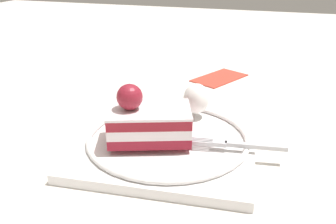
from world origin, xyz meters
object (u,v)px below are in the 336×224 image
dessert_plate (168,141)px  whipped_cream_dollop (196,99)px  fork (235,144)px  folded_napkin (219,77)px  cake_slice (147,121)px

dessert_plate → whipped_cream_dollop: whipped_cream_dollop is taller
fork → folded_napkin: fork is taller
whipped_cream_dollop → folded_napkin: (-0.21, -0.00, -0.04)m
dessert_plate → fork: fork is taller
dessert_plate → cake_slice: size_ratio=2.04×
fork → cake_slice: bearing=-83.8°
whipped_cream_dollop → folded_napkin: bearing=-178.7°
whipped_cream_dollop → folded_napkin: size_ratio=0.39×
folded_napkin → cake_slice: bearing=-6.0°
cake_slice → fork: size_ratio=1.01×
cake_slice → whipped_cream_dollop: bearing=157.6°
cake_slice → fork: (-0.01, 0.10, -0.02)m
cake_slice → folded_napkin: cake_slice is taller
folded_napkin → dessert_plate: bearing=-2.3°
dessert_plate → cake_slice: 0.04m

